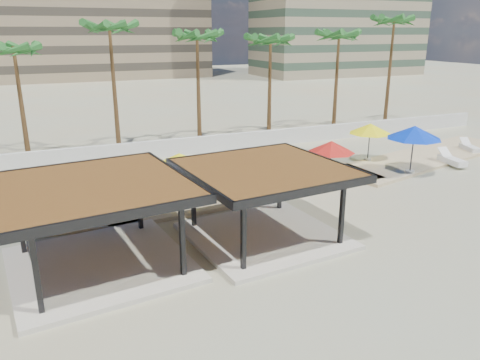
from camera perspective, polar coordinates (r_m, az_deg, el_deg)
The scene contains 20 objects.
ground at distance 18.83m, azimuth 4.55°, elevation -8.52°, with size 200.00×200.00×0.00m, color tan.
promenade at distance 26.01m, azimuth 0.59°, elevation -0.78°, with size 44.45×7.97×0.24m.
boundary_wall at distance 32.82m, azimuth -8.57°, elevation 3.91°, with size 56.00×0.30×1.20m, color silver.
pavilion_central at distance 19.18m, azimuth 3.01°, elevation -1.94°, with size 6.69×6.69×3.12m.
pavilion_west at distance 17.48m, azimuth -17.18°, elevation -4.45°, with size 7.11×7.11×3.27m.
umbrella_b at distance 23.88m, azimuth -7.39°, elevation 2.52°, with size 2.55×2.55×2.25m.
umbrella_c at distance 26.38m, azimuth 11.07°, elevation 3.99°, with size 3.04×3.04×2.36m.
umbrella_d at distance 29.38m, azimuth 20.49°, elevation 5.44°, with size 4.05×4.05×2.85m.
umbrella_e at distance 31.64m, azimuth 15.58°, elevation 6.04°, with size 3.43×3.43×2.43m.
umbrella_f at distance 21.58m, azimuth -17.62°, elevation 0.86°, with size 3.69×3.69×2.53m.
lounger_a at distance 26.03m, azimuth -9.48°, elevation -0.29°, with size 1.37×2.26×0.82m.
lounger_b at distance 24.13m, azimuth 1.18°, elevation -1.51°, with size 0.83×2.08×0.77m.
lounger_c at distance 33.06m, azimuth 24.38°, elevation 2.22°, with size 1.02×2.29×0.84m.
lounger_d at distance 37.36m, azimuth 26.19°, elevation 3.58°, with size 1.23×2.06×0.74m.
palm_c at distance 33.01m, azimuth -25.82°, elevation 13.69°, with size 3.00×3.00×8.06m.
palm_d at distance 34.15m, azimuth -15.60°, elevation 16.94°, with size 3.00×3.00×9.39m.
palm_e at distance 35.06m, azimuth -5.25°, elevation 16.57°, with size 3.00×3.00×8.79m.
palm_f at distance 37.57m, azimuth 3.74°, elevation 16.21°, with size 3.00×3.00×8.47m.
palm_g at distance 40.31m, azimuth 11.97°, elevation 16.43°, with size 3.00×3.00×8.81m.
palm_h at distance 44.47m, azimuth 18.25°, elevation 17.48°, with size 3.00×3.00×10.00m.
Camera 1 is at (-8.04, -14.87, 8.30)m, focal length 35.00 mm.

